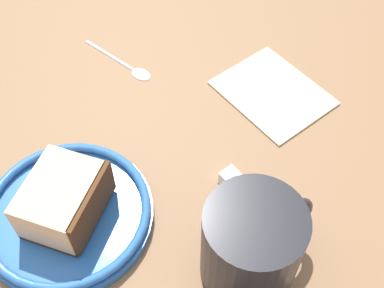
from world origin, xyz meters
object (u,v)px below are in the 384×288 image
(teaspoon, at_px, (130,67))
(sugar_cube, at_px, (229,176))
(cake_slice, at_px, (65,201))
(folded_napkin, at_px, (273,92))
(tea_mug, at_px, (252,245))
(small_plate, at_px, (68,214))

(teaspoon, relative_size, sugar_cube, 5.62)
(teaspoon, distance_m, sugar_cube, 0.22)
(cake_slice, distance_m, teaspoon, 0.24)
(folded_napkin, bearing_deg, teaspoon, 145.33)
(tea_mug, distance_m, sugar_cube, 0.12)
(sugar_cube, bearing_deg, small_plate, 174.72)
(small_plate, xyz_separation_m, cake_slice, (0.00, -0.00, 0.03))
(folded_napkin, bearing_deg, cake_slice, -162.75)
(cake_slice, xyz_separation_m, tea_mug, (0.15, -0.12, 0.01))
(small_plate, bearing_deg, folded_napkin, 16.81)
(small_plate, distance_m, tea_mug, 0.20)
(small_plate, xyz_separation_m, folded_napkin, (0.29, 0.09, -0.01))
(small_plate, height_order, cake_slice, cake_slice)
(teaspoon, bearing_deg, folded_napkin, -34.67)
(cake_slice, relative_size, tea_mug, 0.92)
(teaspoon, bearing_deg, sugar_cube, -76.22)
(folded_napkin, bearing_deg, tea_mug, -122.36)
(folded_napkin, distance_m, sugar_cube, 0.15)
(small_plate, xyz_separation_m, tea_mug, (0.16, -0.12, 0.04))
(cake_slice, xyz_separation_m, teaspoon, (0.13, 0.20, -0.04))
(tea_mug, bearing_deg, sugar_cube, 77.01)
(cake_slice, height_order, sugar_cube, cake_slice)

